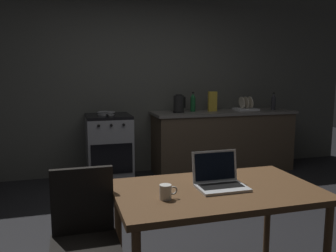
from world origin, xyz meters
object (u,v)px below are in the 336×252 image
(coffee_mug, at_px, (166,192))
(bottle, at_px, (273,102))
(dining_table, at_px, (217,199))
(frying_pan, at_px, (106,113))
(stove_oven, at_px, (109,148))
(electric_kettle, at_px, (179,104))
(bottle_b, at_px, (193,102))
(laptop, at_px, (220,180))
(chair, at_px, (84,234))
(dish_rack, at_px, (246,107))
(cereal_box, at_px, (212,101))

(coffee_mug, bearing_deg, bottle, 48.24)
(dining_table, xyz_separation_m, bottle, (2.16, 2.74, 0.38))
(frying_pan, bearing_deg, dining_table, -81.64)
(stove_oven, distance_m, coffee_mug, 2.90)
(electric_kettle, height_order, bottle_b, bottle_b)
(laptop, relative_size, bottle_b, 1.12)
(electric_kettle, height_order, coffee_mug, electric_kettle)
(electric_kettle, distance_m, coffee_mug, 3.07)
(stove_oven, distance_m, chair, 2.80)
(stove_oven, bearing_deg, frying_pan, -140.00)
(stove_oven, distance_m, laptop, 2.81)
(bottle, height_order, coffee_mug, bottle)
(dining_table, bearing_deg, dish_rack, 58.40)
(chair, bearing_deg, cereal_box, 65.64)
(laptop, bearing_deg, chair, -173.17)
(cereal_box, xyz_separation_m, dish_rack, (0.54, -0.02, -0.10))
(stove_oven, relative_size, frying_pan, 2.19)
(cereal_box, xyz_separation_m, bottle_b, (-0.29, 0.06, -0.01))
(dining_table, xyz_separation_m, electric_kettle, (0.64, 2.79, 0.37))
(dish_rack, distance_m, bottle_b, 0.84)
(cereal_box, bearing_deg, dish_rack, -2.10)
(chair, relative_size, coffee_mug, 8.13)
(dining_table, height_order, dish_rack, dish_rack)
(bottle, bearing_deg, stove_oven, 178.92)
(cereal_box, height_order, dish_rack, cereal_box)
(chair, bearing_deg, coffee_mug, -2.56)
(stove_oven, height_order, bottle_b, bottle_b)
(laptop, relative_size, bottle, 1.20)
(dining_table, distance_m, bottle, 3.51)
(dining_table, xyz_separation_m, laptop, (0.03, 0.02, 0.12))
(bottle, height_order, bottle_b, bottle_b)
(coffee_mug, xyz_separation_m, dish_rack, (2.09, 2.88, 0.18))
(laptop, height_order, cereal_box, cereal_box)
(cereal_box, distance_m, dish_rack, 0.55)
(stove_oven, height_order, dining_table, stove_oven)
(electric_kettle, relative_size, bottle_b, 0.91)
(dish_rack, bearing_deg, laptop, -121.36)
(electric_kettle, xyz_separation_m, bottle, (1.52, -0.05, 0.00))
(coffee_mug, bearing_deg, dining_table, 14.61)
(laptop, xyz_separation_m, coffee_mug, (-0.40, -0.12, -0.00))
(stove_oven, height_order, bottle, bottle)
(bottle, height_order, frying_pan, bottle)
(electric_kettle, bearing_deg, coffee_mug, -109.34)
(chair, bearing_deg, frying_pan, 92.37)
(laptop, height_order, frying_pan, laptop)
(laptop, distance_m, frying_pan, 2.78)
(bottle, height_order, dish_rack, bottle)
(coffee_mug, bearing_deg, cereal_box, 62.00)
(frying_pan, height_order, dish_rack, dish_rack)
(frying_pan, distance_m, coffee_mug, 2.86)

